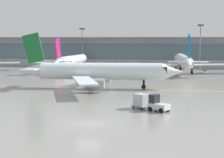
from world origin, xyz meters
name	(u,v)px	position (x,y,z in m)	size (l,w,h in m)	color
ground_plane	(88,124)	(0.00, 0.00, 0.00)	(400.00, 400.00, 0.00)	gray
taxiway_centreline_stripe	(99,90)	(-3.99, 26.23, 0.00)	(110.00, 0.36, 0.01)	yellow
terminal_concourse	(145,51)	(0.00, 85.63, 4.92)	(167.16, 11.00, 9.60)	#B2B7BC
gate_airplane_1	(72,61)	(-19.61, 64.90, 2.80)	(26.17, 28.19, 9.34)	silver
gate_airplane_2	(183,61)	(11.79, 62.53, 3.12)	(29.17, 31.43, 10.41)	white
taxiing_regional_jet	(99,72)	(-4.38, 28.20, 3.08)	(31.05, 28.80, 10.28)	white
baggage_tug	(158,104)	(7.11, 8.19, 0.89)	(2.94, 2.63, 2.10)	silver
cargo_dolly_lead	(141,101)	(4.92, 9.66, 1.05)	(2.64, 2.50, 1.94)	#595B60
apron_light_mast_1	(82,45)	(-20.05, 79.57, 6.95)	(1.80, 0.36, 12.55)	gray
apron_light_mast_2	(200,44)	(17.24, 78.30, 7.39)	(1.80, 0.36, 13.42)	gray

